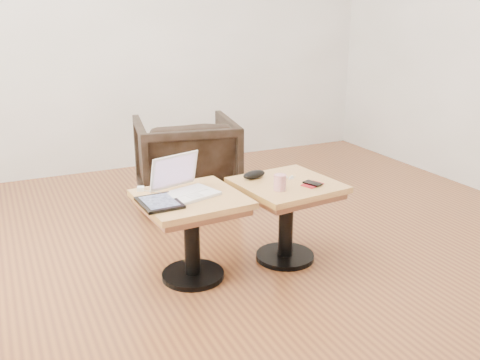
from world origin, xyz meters
name	(u,v)px	position (x,y,z in m)	size (l,w,h in m)	color
room_shell	(260,28)	(0.00, 0.00, 1.35)	(4.52, 4.52, 2.71)	brown
side_table_left	(191,217)	(-0.44, -0.06, 0.37)	(0.57, 0.57, 0.49)	black
side_table_right	(286,202)	(0.15, -0.07, 0.37)	(0.59, 0.59, 0.49)	black
laptop	(184,187)	(-0.46, -0.01, 0.53)	(0.36, 0.33, 0.21)	white
tablet	(159,203)	(-0.63, -0.10, 0.50)	(0.21, 0.26, 0.02)	black
charging_adapter	(141,189)	(-0.66, 0.14, 0.50)	(0.04, 0.04, 0.02)	white
glasses_case	(254,175)	(0.01, 0.07, 0.51)	(0.16, 0.07, 0.05)	black
striped_cup	(280,182)	(0.04, -0.18, 0.53)	(0.07, 0.07, 0.09)	#C4354C
earbuds_tangle	(290,177)	(0.20, -0.02, 0.50)	(0.07, 0.05, 0.01)	white
phone_on_sleeve	(312,184)	(0.26, -0.18, 0.49)	(0.14, 0.12, 0.01)	maroon
armchair	(186,161)	(-0.06, 1.10, 0.34)	(0.72, 0.74, 0.67)	#2C2119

